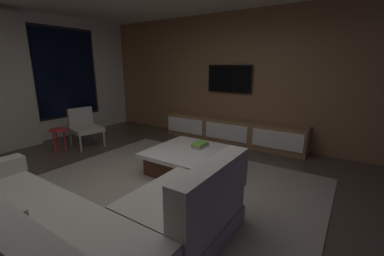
{
  "coord_description": "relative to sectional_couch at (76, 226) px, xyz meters",
  "views": [
    {
      "loc": [
        -2.0,
        -2.07,
        1.63
      ],
      "look_at": [
        1.52,
        0.26,
        0.57
      ],
      "focal_mm": 23.34,
      "sensor_mm": 36.0,
      "label": 1
    }
  ],
  "objects": [
    {
      "name": "floor",
      "position": [
        0.99,
        0.21,
        -0.29
      ],
      "size": [
        9.2,
        9.2,
        0.0
      ],
      "primitive_type": "plane",
      "color": "#473D33"
    },
    {
      "name": "side_stool",
      "position": [
        1.39,
        2.77,
        0.08
      ],
      "size": [
        0.32,
        0.32,
        0.46
      ],
      "color": "red",
      "rests_on": "floor"
    },
    {
      "name": "mounted_tv",
      "position": [
        3.95,
        0.46,
        1.06
      ],
      "size": [
        0.05,
        1.0,
        0.58
      ],
      "color": "black"
    },
    {
      "name": "sectional_couch",
      "position": [
        0.0,
        0.0,
        0.0
      ],
      "size": [
        1.98,
        2.5,
        0.82
      ],
      "color": "gray",
      "rests_on": "floor"
    },
    {
      "name": "media_wall",
      "position": [
        4.05,
        0.21,
        1.06
      ],
      "size": [
        0.12,
        7.8,
        2.7
      ],
      "color": "#8E6642",
      "rests_on": "floor"
    },
    {
      "name": "accent_chair_near_window",
      "position": [
        1.92,
        2.73,
        0.14
      ],
      "size": [
        0.64,
        0.65,
        0.78
      ],
      "color": "#B2ADA0",
      "rests_on": "floor"
    },
    {
      "name": "area_rug",
      "position": [
        1.34,
        0.11,
        -0.28
      ],
      "size": [
        3.2,
        3.8,
        0.01
      ],
      "primitive_type": "cube",
      "color": "gray",
      "rests_on": "floor"
    },
    {
      "name": "media_console",
      "position": [
        3.76,
        0.26,
        -0.04
      ],
      "size": [
        0.46,
        3.1,
        0.52
      ],
      "color": "#8E6642",
      "rests_on": "floor"
    },
    {
      "name": "coffee_table",
      "position": [
        2.01,
        0.19,
        -0.1
      ],
      "size": [
        1.16,
        1.16,
        0.36
      ],
      "color": "#4D2E1E",
      "rests_on": "floor"
    },
    {
      "name": "book_stack_on_coffee_table",
      "position": [
        2.21,
        0.12,
        0.11
      ],
      "size": [
        0.26,
        0.19,
        0.08
      ],
      "color": "beige",
      "rests_on": "coffee_table"
    }
  ]
}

